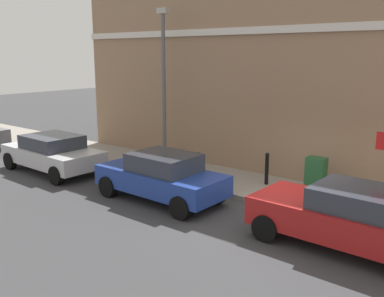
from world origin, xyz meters
The scene contains 10 objects.
ground centered at (0.00, 0.00, 0.00)m, with size 80.00×80.00×0.00m, color #38383A.
sidewalk centered at (1.93, 6.00, 0.07)m, with size 2.55×30.00×0.15m, color gray.
corner_building centered at (7.17, 4.61, 4.21)m, with size 8.04×13.22×8.42m.
car_red centered at (-0.58, -1.86, 0.75)m, with size 1.96×4.20×1.45m.
car_blue centered at (-0.74, 3.54, 0.74)m, with size 1.86×4.04×1.44m.
car_silver centered at (-0.86, 8.83, 0.72)m, with size 2.05×4.22×1.37m.
utility_cabinet centered at (2.10, 0.00, 0.68)m, with size 0.46×0.61×1.15m.
bollard_near_cabinet centered at (2.20, 1.67, 0.70)m, with size 0.14×0.14×1.04m.
bollard_far_kerb centered at (0.90, 3.43, 0.70)m, with size 0.14×0.14×1.04m.
lamppost centered at (2.27, 6.12, 3.30)m, with size 0.20×0.44×5.72m.
Camera 1 is at (-9.68, -4.70, 4.24)m, focal length 40.19 mm.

